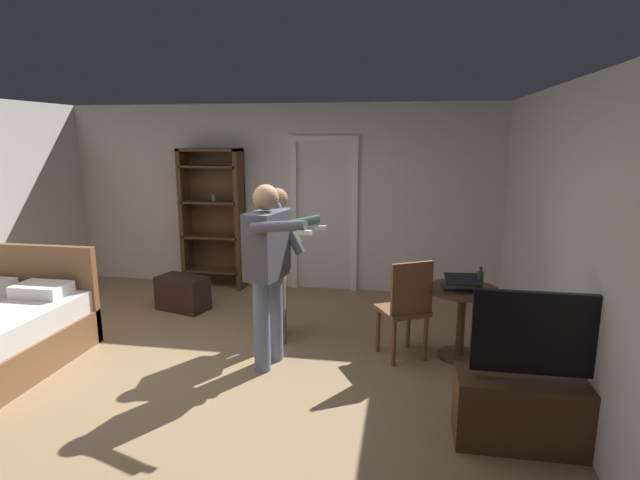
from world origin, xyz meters
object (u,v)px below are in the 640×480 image
wooden_chair (406,305)px  tv_flatscreen (541,403)px  laptop (461,284)px  person_striped_shirt (279,254)px  bottle_on_table (480,281)px  suitcase_dark (183,293)px  person_blue_shirt (268,263)px  bookshelf (213,214)px  side_table (462,311)px

wooden_chair → tv_flatscreen: bearing=-53.1°
laptop → person_striped_shirt: 1.83m
tv_flatscreen → bottle_on_table: 1.42m
person_striped_shirt → suitcase_dark: size_ratio=2.60×
bottle_on_table → person_blue_shirt: (-1.92, -0.40, 0.20)m
bookshelf → side_table: (3.24, -1.86, -0.58)m
bottle_on_table → person_blue_shirt: 1.97m
bottle_on_table → wooden_chair: size_ratio=0.24×
wooden_chair → person_blue_shirt: person_blue_shirt is taller
wooden_chair → person_striped_shirt: (-1.31, 0.29, 0.38)m
tv_flatscreen → bottle_on_table: size_ratio=4.82×
tv_flatscreen → laptop: tv_flatscreen is taller
tv_flatscreen → laptop: size_ratio=3.30×
side_table → bookshelf: bearing=150.1°
bottle_on_table → person_striped_shirt: (-1.98, 0.23, 0.12)m
tv_flatscreen → person_blue_shirt: 2.46m
side_table → person_blue_shirt: (-1.78, -0.48, 0.52)m
bookshelf → tv_flatscreen: bookshelf is taller
bookshelf → bottle_on_table: bearing=-29.9°
tv_flatscreen → bottle_on_table: bearing=101.5°
person_striped_shirt → laptop: bearing=-6.0°
person_blue_shirt → tv_flatscreen: bearing=-22.4°
bookshelf → wooden_chair: size_ratio=1.98×
side_table → person_blue_shirt: 1.92m
suitcase_dark → person_striped_shirt: bearing=-9.1°
person_striped_shirt → suitcase_dark: person_striped_shirt is taller
laptop → bottle_on_table: (0.17, -0.04, 0.05)m
tv_flatscreen → person_striped_shirt: (-2.25, 1.53, 0.61)m
bookshelf → laptop: bookshelf is taller
laptop → wooden_chair: wooden_chair is taller
bookshelf → suitcase_dark: (-0.03, -1.03, -0.84)m
wooden_chair → bookshelf: bearing=143.5°
bottle_on_table → person_striped_shirt: 2.00m
tv_flatscreen → laptop: (-0.43, 1.34, 0.43)m
tv_flatscreen → person_blue_shirt: (-2.18, 0.90, 0.68)m
tv_flatscreen → wooden_chair: size_ratio=1.16×
person_blue_shirt → suitcase_dark: size_ratio=2.75×
person_blue_shirt → person_striped_shirt: person_blue_shirt is taller
tv_flatscreen → person_blue_shirt: bearing=157.6°
bottle_on_table → person_striped_shirt: person_striped_shirt is taller
tv_flatscreen → wooden_chair: (-0.93, 1.25, 0.22)m
bottle_on_table → person_striped_shirt: bearing=173.5°
laptop → side_table: bearing=57.9°
tv_flatscreen → side_table: bearing=106.3°
bookshelf → suitcase_dark: bookshelf is taller
wooden_chair → person_blue_shirt: bearing=-164.7°
bookshelf → laptop: 3.74m
tv_flatscreen → suitcase_dark: tv_flatscreen is taller
person_blue_shirt → bottle_on_table: bearing=11.8°
bookshelf → person_striped_shirt: size_ratio=1.22×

